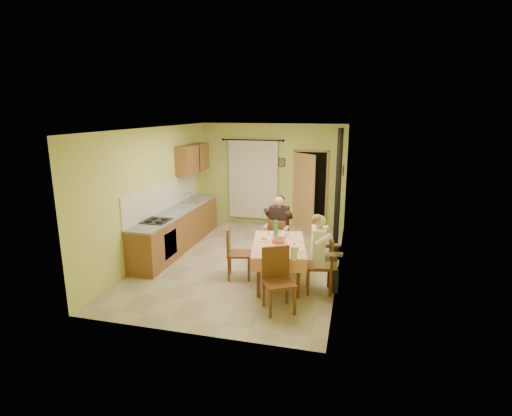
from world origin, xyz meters
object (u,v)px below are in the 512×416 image
(chair_near, at_px, (279,293))
(chair_right, at_px, (320,276))
(chair_far, at_px, (278,247))
(man_far, at_px, (279,221))
(dining_table, at_px, (278,263))
(stove_flue, at_px, (337,213))
(chair_left, at_px, (238,263))
(man_right, at_px, (320,244))

(chair_near, relative_size, chair_right, 1.02)
(chair_far, bearing_deg, man_far, 90.00)
(dining_table, bearing_deg, chair_near, -89.60)
(chair_near, relative_size, stove_flue, 0.37)
(chair_near, distance_m, chair_right, 1.03)
(man_far, distance_m, stove_flue, 1.25)
(chair_near, distance_m, chair_left, 1.48)
(dining_table, height_order, stove_flue, stove_flue)
(chair_near, bearing_deg, chair_left, -75.46)
(chair_far, relative_size, stove_flue, 0.33)
(dining_table, height_order, chair_near, chair_near)
(chair_far, xyz_separation_m, man_far, (0.00, 0.01, 0.59))
(chair_near, distance_m, man_right, 1.18)
(chair_near, distance_m, man_far, 2.30)
(chair_left, relative_size, man_far, 0.72)
(dining_table, height_order, chair_far, chair_far)
(stove_flue, bearing_deg, chair_left, -139.42)
(chair_right, bearing_deg, dining_table, 65.68)
(man_right, bearing_deg, stove_flue, -15.40)
(chair_far, height_order, chair_near, chair_near)
(chair_right, xyz_separation_m, man_right, (-0.01, -0.00, 0.59))
(dining_table, relative_size, chair_far, 1.87)
(chair_far, height_order, stove_flue, stove_flue)
(chair_left, height_order, man_far, man_far)
(chair_right, bearing_deg, chair_near, 137.15)
(dining_table, relative_size, chair_left, 1.72)
(chair_far, distance_m, chair_near, 2.22)
(chair_far, distance_m, man_far, 0.59)
(dining_table, bearing_deg, man_right, -26.50)
(chair_right, height_order, chair_left, same)
(chair_far, height_order, chair_left, chair_left)
(chair_near, xyz_separation_m, chair_left, (-1.01, 1.09, -0.00))
(chair_far, relative_size, chair_right, 0.92)
(chair_near, height_order, stove_flue, stove_flue)
(man_right, bearing_deg, chair_far, 27.84)
(chair_right, bearing_deg, chair_left, 72.47)
(man_right, bearing_deg, chair_right, -90.00)
(chair_right, distance_m, man_far, 1.76)
(chair_right, xyz_separation_m, chair_left, (-1.58, 0.23, 0.00))
(dining_table, height_order, man_right, man_right)
(chair_left, xyz_separation_m, stove_flue, (1.75, 1.50, 0.73))
(dining_table, relative_size, chair_right, 1.72)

